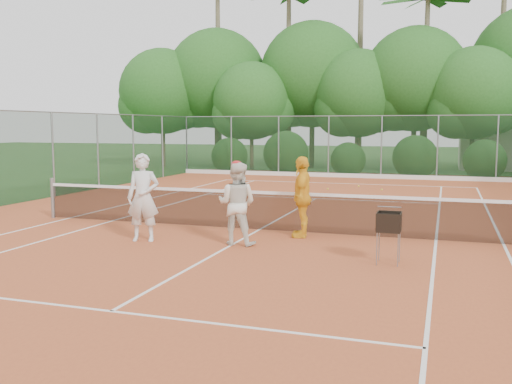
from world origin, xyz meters
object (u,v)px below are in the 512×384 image
player_white (143,197)px  player_center_grp (237,203)px  player_yellow (302,197)px  ball_hopper (389,223)px

player_white → player_center_grp: (2.08, 0.29, -0.08)m
player_center_grp → player_yellow: player_yellow is taller
player_white → ball_hopper: 5.32m
player_yellow → ball_hopper: size_ratio=1.93×
player_white → player_yellow: player_white is taller
player_white → player_yellow: (3.18, 1.55, -0.04)m
player_white → player_yellow: bearing=11.0°
player_center_grp → ball_hopper: player_center_grp is taller
player_white → ball_hopper: size_ratio=2.02×
player_center_grp → player_yellow: (1.11, 1.26, 0.04)m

